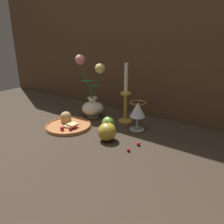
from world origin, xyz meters
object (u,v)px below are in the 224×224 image
(wine_glass, at_px, (138,111))
(candlestick, at_px, (126,101))
(vase, at_px, (92,100))
(apple_near_glass, at_px, (108,123))
(apple_beside_vase, at_px, (107,132))
(plate_with_pastries, at_px, (68,124))

(wine_glass, height_order, candlestick, candlestick)
(vase, bearing_deg, apple_near_glass, -27.37)
(wine_glass, bearing_deg, apple_beside_vase, -104.61)
(apple_beside_vase, bearing_deg, vase, 142.12)
(vase, bearing_deg, apple_beside_vase, -37.88)
(vase, height_order, plate_with_pastries, vase)
(vase, xyz_separation_m, apple_near_glass, (0.18, -0.09, -0.07))
(apple_beside_vase, bearing_deg, apple_near_glass, 124.95)
(wine_glass, height_order, apple_beside_vase, wine_glass)
(wine_glass, height_order, apple_near_glass, wine_glass)
(plate_with_pastries, xyz_separation_m, wine_glass, (0.30, 0.17, 0.08))
(apple_beside_vase, height_order, apple_near_glass, apple_beside_vase)
(vase, xyz_separation_m, wine_glass, (0.29, -0.01, -0.00))
(candlestick, xyz_separation_m, apple_near_glass, (-0.02, -0.13, -0.09))
(vase, distance_m, apple_beside_vase, 0.32)
(apple_near_glass, bearing_deg, apple_beside_vase, -55.05)
(wine_glass, relative_size, apple_beside_vase, 1.49)
(plate_with_pastries, xyz_separation_m, apple_near_glass, (0.19, 0.09, 0.02))
(plate_with_pastries, relative_size, apple_near_glass, 2.94)
(vase, relative_size, wine_glass, 2.46)
(vase, distance_m, wine_glass, 0.29)
(wine_glass, relative_size, candlestick, 0.43)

